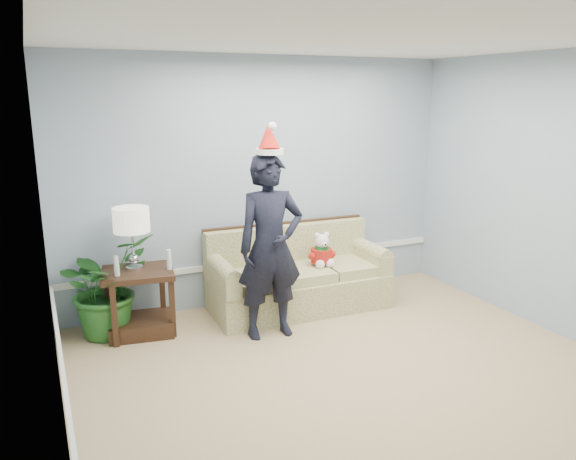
% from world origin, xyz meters
% --- Properties ---
extents(room_shell, '(4.54, 5.04, 2.74)m').
position_xyz_m(room_shell, '(0.00, 0.00, 1.35)').
color(room_shell, tan).
rests_on(room_shell, ground).
extents(wainscot_trim, '(4.49, 4.99, 0.06)m').
position_xyz_m(wainscot_trim, '(-1.18, 1.18, 0.45)').
color(wainscot_trim, white).
rests_on(wainscot_trim, room_shell).
extents(sofa, '(1.93, 0.86, 0.89)m').
position_xyz_m(sofa, '(0.24, 2.10, 0.32)').
color(sofa, '#606932').
rests_on(sofa, room_shell).
extents(side_table, '(0.74, 0.65, 0.65)m').
position_xyz_m(side_table, '(-1.46, 2.09, 0.25)').
color(side_table, '#3D2116').
rests_on(side_table, room_shell).
extents(table_lamp, '(0.34, 0.34, 0.61)m').
position_xyz_m(table_lamp, '(-1.48, 2.13, 1.11)').
color(table_lamp, silver).
rests_on(table_lamp, side_table).
extents(candle_pair, '(0.54, 0.05, 0.20)m').
position_xyz_m(candle_pair, '(-1.42, 2.00, 0.74)').
color(candle_pair, silver).
rests_on(candle_pair, side_table).
extents(houseplant, '(1.16, 1.14, 0.98)m').
position_xyz_m(houseplant, '(-1.76, 2.21, 0.49)').
color(houseplant, '#225F21').
rests_on(houseplant, room_shell).
extents(man, '(0.67, 0.45, 1.77)m').
position_xyz_m(man, '(-0.31, 1.53, 0.89)').
color(man, black).
rests_on(man, room_shell).
extents(santa_hat, '(0.31, 0.34, 0.30)m').
position_xyz_m(santa_hat, '(-0.31, 1.55, 1.89)').
color(santa_hat, white).
rests_on(santa_hat, man).
extents(teddy_bear, '(0.25, 0.27, 0.38)m').
position_xyz_m(teddy_bear, '(0.49, 1.99, 0.60)').
color(teddy_bear, white).
rests_on(teddy_bear, sofa).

